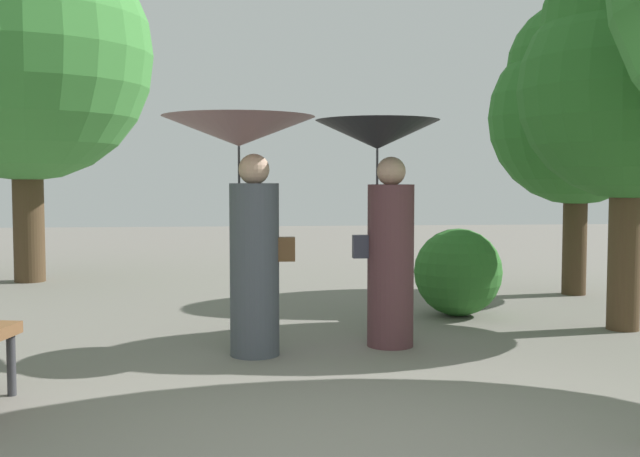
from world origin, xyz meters
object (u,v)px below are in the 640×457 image
person_left (245,185)px  tree_mid_left (24,34)px  person_right (383,193)px  tree_mid_right (578,102)px  tree_far_back (629,70)px

person_left → tree_mid_left: (-3.08, 4.89, 2.08)m
person_right → tree_mid_left: tree_mid_left is taller
person_left → tree_mid_right: tree_mid_right is taller
person_left → tree_mid_right: 5.21m
tree_mid_left → person_left: bearing=-57.8°
tree_mid_left → tree_mid_right: (7.24, -1.93, -1.07)m
person_left → tree_mid_right: (4.16, 2.96, 1.01)m
person_left → tree_far_back: bearing=-76.0°
person_right → tree_mid_right: (2.96, 2.73, 1.09)m
person_left → tree_mid_right: size_ratio=0.53×
tree_mid_left → tree_far_back: size_ratio=1.46×
person_left → tree_mid_left: tree_mid_left is taller
person_left → person_right: person_left is taller
tree_mid_right → tree_far_back: tree_far_back is taller
tree_mid_left → person_right: bearing=-47.4°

